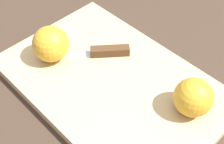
% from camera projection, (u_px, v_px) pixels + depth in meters
% --- Properties ---
extents(ground_plane, '(4.00, 4.00, 0.00)m').
position_uv_depth(ground_plane, '(112.00, 86.00, 0.58)').
color(ground_plane, '#38281E').
extents(cutting_board, '(0.42, 0.29, 0.02)m').
position_uv_depth(cutting_board, '(112.00, 83.00, 0.57)').
color(cutting_board, tan).
rests_on(cutting_board, ground_plane).
extents(apple_half_left, '(0.06, 0.06, 0.06)m').
position_uv_depth(apple_half_left, '(193.00, 97.00, 0.50)').
color(apple_half_left, gold).
rests_on(apple_half_left, cutting_board).
extents(apple_half_right, '(0.07, 0.07, 0.07)m').
position_uv_depth(apple_half_right, '(51.00, 44.00, 0.58)').
color(apple_half_right, gold).
rests_on(apple_half_right, cutting_board).
extents(knife, '(0.12, 0.12, 0.02)m').
position_uv_depth(knife, '(105.00, 52.00, 0.60)').
color(knife, silver).
rests_on(knife, cutting_board).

